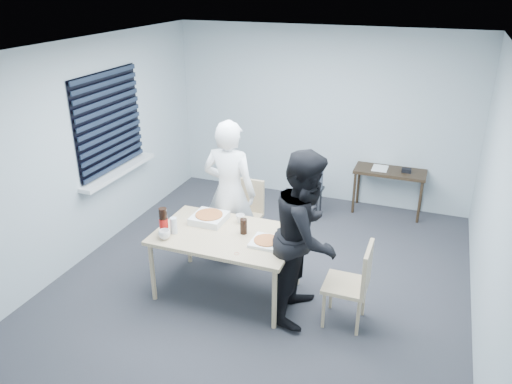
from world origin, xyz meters
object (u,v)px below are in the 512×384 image
at_px(person_white, 230,193).
at_px(mug_b, 240,219).
at_px(chair_right, 355,280).
at_px(side_table, 390,175).
at_px(mug_a, 164,234).
at_px(soda_bottle, 164,222).
at_px(stool, 311,196).
at_px(backpack, 312,176).
at_px(dining_table, 226,239).
at_px(chair_far, 245,209).
at_px(person_black, 306,236).

height_order(person_white, mug_b, person_white).
xyz_separation_m(chair_right, side_table, (-0.00, 2.73, 0.08)).
bearing_deg(mug_a, mug_b, 46.18).
relative_size(mug_b, soda_bottle, 0.34).
distance_m(stool, backpack, 0.31).
distance_m(person_white, backpack, 1.60).
distance_m(person_white, stool, 1.68).
bearing_deg(backpack, dining_table, -97.96).
bearing_deg(stool, chair_right, -65.09).
relative_size(mug_a, mug_b, 1.23).
distance_m(chair_right, side_table, 2.73).
height_order(chair_far, person_white, person_white).
distance_m(chair_right, mug_a, 1.98).
distance_m(chair_far, soda_bottle, 1.37).
bearing_deg(backpack, mug_b, -98.33).
bearing_deg(mug_b, stool, 79.69).
bearing_deg(dining_table, chair_far, 100.62).
bearing_deg(stool, dining_table, -99.95).
bearing_deg(person_white, mug_a, 72.76).
bearing_deg(dining_table, person_black, -2.16).
distance_m(mug_a, mug_b, 0.86).
bearing_deg(chair_far, backpack, 62.52).
distance_m(dining_table, stool, 2.19).
relative_size(chair_far, person_white, 0.50).
xyz_separation_m(chair_far, chair_right, (1.59, -1.09, 0.00)).
relative_size(stool, mug_b, 4.42).
relative_size(chair_far, side_table, 0.89).
xyz_separation_m(dining_table, chair_right, (1.39, -0.06, -0.15)).
bearing_deg(person_black, dining_table, 87.84).
bearing_deg(soda_bottle, person_white, 67.81).
relative_size(stool, soda_bottle, 1.50).
relative_size(chair_far, mug_b, 8.90).
distance_m(chair_far, mug_b, 0.81).
relative_size(chair_far, backpack, 2.20).
xyz_separation_m(mug_b, soda_bottle, (-0.65, -0.53, 0.10)).
relative_size(backpack, soda_bottle, 1.37).
bearing_deg(chair_right, mug_b, 165.14).
relative_size(dining_table, stool, 3.37).
bearing_deg(backpack, side_table, 30.45).
bearing_deg(soda_bottle, mug_a, -58.29).
bearing_deg(person_black, person_white, 58.04).
height_order(dining_table, soda_bottle, soda_bottle).
bearing_deg(mug_a, person_white, 72.76).
distance_m(person_black, soda_bottle, 1.50).
distance_m(person_black, backpack, 2.23).
bearing_deg(mug_b, backpack, 79.62).
bearing_deg(mug_b, dining_table, -97.69).
bearing_deg(dining_table, mug_b, 82.31).
xyz_separation_m(chair_far, mug_b, (0.23, -0.73, 0.26)).
bearing_deg(mug_a, stool, 69.29).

